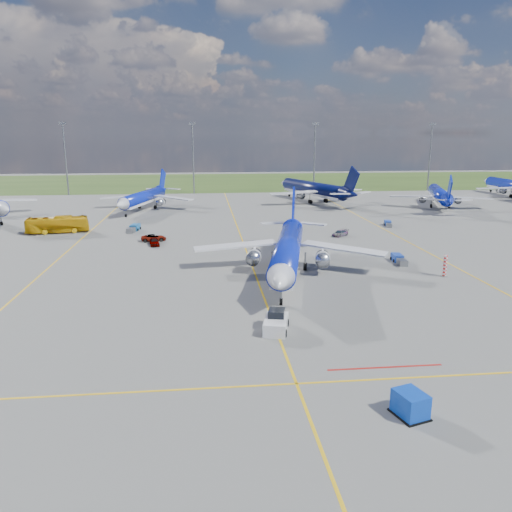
{
  "coord_description": "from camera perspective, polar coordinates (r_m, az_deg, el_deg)",
  "views": [
    {
      "loc": [
        -6.97,
        -55.42,
        19.33
      ],
      "look_at": [
        -0.46,
        6.3,
        4.0
      ],
      "focal_mm": 35.0,
      "sensor_mm": 36.0,
      "label": 1
    }
  ],
  "objects": [
    {
      "name": "service_car_b",
      "position": [
        93.52,
        -11.61,
        2.06
      ],
      "size": [
        4.82,
        2.75,
        1.27
      ],
      "primitive_type": "imported",
      "rotation": [
        0.0,
        0.0,
        1.72
      ],
      "color": "#999999",
      "rests_on": "ground"
    },
    {
      "name": "ground",
      "position": [
        59.11,
        1.08,
        -5.22
      ],
      "size": [
        400.0,
        400.0,
        0.0
      ],
      "primitive_type": "plane",
      "color": "#5C5C59",
      "rests_on": "ground"
    },
    {
      "name": "service_car_a",
      "position": [
        89.96,
        -11.53,
        1.62
      ],
      "size": [
        2.18,
        4.13,
        1.34
      ],
      "primitive_type": "imported",
      "rotation": [
        0.0,
        0.0,
        0.16
      ],
      "color": "#999999",
      "rests_on": "ground"
    },
    {
      "name": "floodlight_masts",
      "position": [
        166.43,
        -0.17,
        11.54
      ],
      "size": [
        202.2,
        0.5,
        22.7
      ],
      "color": "slate",
      "rests_on": "ground"
    },
    {
      "name": "service_car_c",
      "position": [
        97.42,
        9.58,
        2.58
      ],
      "size": [
        4.12,
        3.82,
        1.16
      ],
      "primitive_type": "imported",
      "rotation": [
        0.0,
        0.0,
        -0.88
      ],
      "color": "#999999",
      "rests_on": "ground"
    },
    {
      "name": "main_airliner",
      "position": [
        70.4,
        3.61,
        -2.09
      ],
      "size": [
        37.76,
        44.81,
        10.27
      ],
      "primitive_type": null,
      "rotation": [
        0.0,
        0.0,
        -0.22
      ],
      "color": "#0B1DA3",
      "rests_on": "ground"
    },
    {
      "name": "taxiway_lines",
      "position": [
        85.64,
        -1.09,
        0.83
      ],
      "size": [
        60.25,
        160.0,
        0.02
      ],
      "color": "gold",
      "rests_on": "ground"
    },
    {
      "name": "pushback_tug",
      "position": [
        50.58,
        2.31,
        -7.61
      ],
      "size": [
        3.17,
        6.09,
        2.02
      ],
      "rotation": [
        0.0,
        0.0,
        -0.24
      ],
      "color": "silver",
      "rests_on": "ground"
    },
    {
      "name": "uld_container",
      "position": [
        37.96,
        17.22,
        -15.87
      ],
      "size": [
        2.35,
        2.65,
        1.78
      ],
      "primitive_type": "cube",
      "rotation": [
        0.0,
        0.0,
        0.29
      ],
      "color": "#0C39AE",
      "rests_on": "ground"
    },
    {
      "name": "bg_jet_ne",
      "position": [
        143.99,
        20.15,
        5.31
      ],
      "size": [
        37.7,
        43.15,
        9.49
      ],
      "primitive_type": null,
      "rotation": [
        0.0,
        0.0,
        2.82
      ],
      "color": "#0B1DA3",
      "rests_on": "ground"
    },
    {
      "name": "warning_post",
      "position": [
        73.67,
        20.78,
        -1.06
      ],
      "size": [
        0.5,
        0.5,
        3.0
      ],
      "primitive_type": "cylinder",
      "color": "red",
      "rests_on": "ground"
    },
    {
      "name": "bg_jet_n",
      "position": [
        145.76,
        6.52,
        6.17
      ],
      "size": [
        43.99,
        50.02,
        10.94
      ],
      "primitive_type": null,
      "rotation": [
        0.0,
        0.0,
        3.48
      ],
      "color": "#070D3D",
      "rests_on": "ground"
    },
    {
      "name": "apron_bus",
      "position": [
        106.65,
        -21.75,
        3.35
      ],
      "size": [
        12.23,
        4.94,
        3.32
      ],
      "primitive_type": "imported",
      "rotation": [
        0.0,
        0.0,
        1.76
      ],
      "color": "#CC970C",
      "rests_on": "ground"
    },
    {
      "name": "bg_jet_nnw",
      "position": [
        132.9,
        -12.66,
        5.18
      ],
      "size": [
        35.02,
        41.0,
        9.25
      ],
      "primitive_type": null,
      "rotation": [
        0.0,
        0.0,
        -0.26
      ],
      "color": "#0B1DA3",
      "rests_on": "ground"
    },
    {
      "name": "baggage_tug_w",
      "position": [
        79.53,
        16.01,
        -0.36
      ],
      "size": [
        1.72,
        4.97,
        1.09
      ],
      "rotation": [
        0.0,
        0.0,
        -0.09
      ],
      "color": "#193898",
      "rests_on": "ground"
    },
    {
      "name": "baggage_tug_e",
      "position": [
        110.6,
        14.87,
        3.59
      ],
      "size": [
        2.15,
        4.56,
        0.99
      ],
      "rotation": [
        0.0,
        0.0,
        -0.23
      ],
      "color": "#1C41A8",
      "rests_on": "ground"
    },
    {
      "name": "grass_strip",
      "position": [
        206.45,
        -4.11,
        8.47
      ],
      "size": [
        400.0,
        80.0,
        0.01
      ],
      "primitive_type": "cube",
      "color": "#2D4719",
      "rests_on": "ground"
    },
    {
      "name": "baggage_tug_c",
      "position": [
        104.14,
        -13.81,
        3.09
      ],
      "size": [
        2.3,
        5.49,
        1.2
      ],
      "rotation": [
        0.0,
        0.0,
        -0.17
      ],
      "color": "#1A5D9C",
      "rests_on": "ground"
    }
  ]
}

